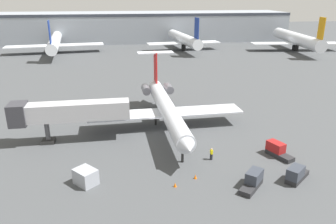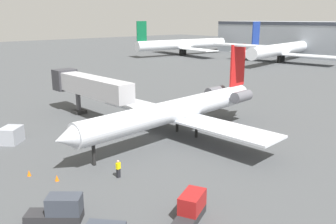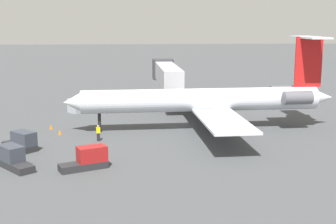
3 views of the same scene
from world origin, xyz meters
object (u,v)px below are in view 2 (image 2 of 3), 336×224
(cargo_container_uld, at_px, (11,135))
(parked_airliner_west_mid, at_px, (281,50))
(traffic_cone_mid, at_px, (57,178))
(baggage_tug_spare, at_px, (190,209))
(parked_airliner_west_end, at_px, (182,45))
(jet_bridge, at_px, (86,85))
(ground_crew_marshaller, at_px, (118,169))
(traffic_cone_near, at_px, (29,173))
(regional_jet, at_px, (181,108))
(baggage_tug_lead, at_px, (60,210))

(cargo_container_uld, bearing_deg, parked_airliner_west_mid, 101.88)
(parked_airliner_west_mid, bearing_deg, traffic_cone_mid, -70.83)
(cargo_container_uld, xyz_separation_m, traffic_cone_mid, (12.93, -0.66, -0.66))
(baggage_tug_spare, relative_size, parked_airliner_west_end, 0.10)
(jet_bridge, xyz_separation_m, cargo_container_uld, (4.04, -12.39, -3.73))
(ground_crew_marshaller, relative_size, baggage_tug_spare, 0.40)
(traffic_cone_mid, distance_m, parked_airliner_west_end, 111.77)
(traffic_cone_near, relative_size, parked_airliner_west_end, 0.01)
(regional_jet, bearing_deg, parked_airliner_west_mid, 112.15)
(regional_jet, distance_m, baggage_tug_lead, 21.07)
(regional_jet, relative_size, cargo_container_uld, 9.70)
(baggage_tug_lead, bearing_deg, parked_airliner_west_end, 130.91)
(regional_jet, bearing_deg, traffic_cone_near, -94.28)
(regional_jet, bearing_deg, parked_airliner_west_end, 135.07)
(ground_crew_marshaller, relative_size, cargo_container_uld, 0.52)
(regional_jet, bearing_deg, baggage_tug_spare, -42.57)
(ground_crew_marshaller, distance_m, traffic_cone_near, 8.30)
(traffic_cone_near, xyz_separation_m, traffic_cone_mid, (2.70, 1.42, 0.00))
(traffic_cone_near, bearing_deg, regional_jet, 85.72)
(regional_jet, distance_m, cargo_container_uld, 20.09)
(jet_bridge, height_order, ground_crew_marshaller, jet_bridge)
(jet_bridge, distance_m, cargo_container_uld, 13.55)
(parked_airliner_west_mid, bearing_deg, regional_jet, -67.85)
(regional_jet, relative_size, parked_airliner_west_mid, 0.75)
(baggage_tug_lead, bearing_deg, baggage_tug_spare, 47.93)
(regional_jet, height_order, baggage_tug_lead, regional_jet)
(cargo_container_uld, height_order, parked_airliner_west_mid, parked_airliner_west_mid)
(parked_airliner_west_end, bearing_deg, traffic_cone_near, -52.11)
(ground_crew_marshaller, xyz_separation_m, traffic_cone_mid, (-3.15, -4.44, -0.58))
(jet_bridge, bearing_deg, traffic_cone_mid, -37.55)
(jet_bridge, height_order, traffic_cone_near, jet_bridge)
(baggage_tug_lead, height_order, baggage_tug_spare, same)
(baggage_tug_spare, xyz_separation_m, parked_airliner_west_mid, (-44.78, 88.94, 3.32))
(parked_airliner_west_mid, bearing_deg, traffic_cone_near, -72.57)
(baggage_tug_spare, relative_size, parked_airliner_west_mid, 0.10)
(jet_bridge, height_order, parked_airliner_west_mid, parked_airliner_west_mid)
(parked_airliner_west_end, bearing_deg, traffic_cone_mid, -50.57)
(jet_bridge, distance_m, baggage_tug_spare, 30.88)
(jet_bridge, height_order, traffic_cone_mid, jet_bridge)
(baggage_tug_spare, relative_size, traffic_cone_mid, 7.68)
(parked_airliner_west_mid, bearing_deg, parked_airliner_west_end, -169.84)
(traffic_cone_near, bearing_deg, ground_crew_marshaller, 45.09)
(ground_crew_marshaller, relative_size, parked_airliner_west_end, 0.04)
(parked_airliner_west_end, bearing_deg, jet_bridge, -53.61)
(traffic_cone_mid, bearing_deg, baggage_tug_lead, -23.45)
(regional_jet, xyz_separation_m, cargo_container_uld, (-11.61, -16.19, -2.60))
(cargo_container_uld, bearing_deg, ground_crew_marshaller, 13.24)
(traffic_cone_mid, bearing_deg, ground_crew_marshaller, 54.71)
(regional_jet, height_order, ground_crew_marshaller, regional_jet)
(cargo_container_uld, relative_size, traffic_cone_near, 5.86)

